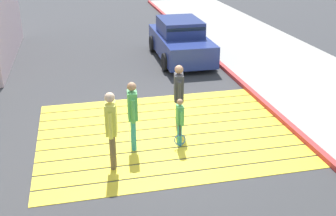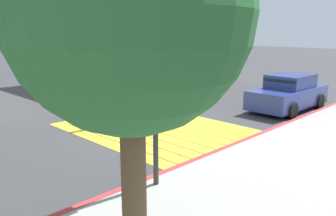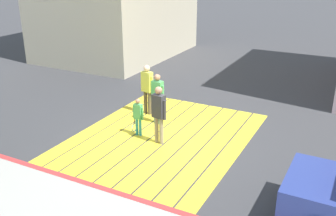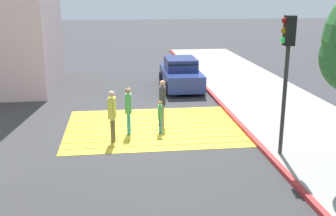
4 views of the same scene
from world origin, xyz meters
name	(u,v)px [view 3 (image 3 of 4)]	position (x,y,z in m)	size (l,w,h in m)	color
ground_plane	(162,138)	(0.00, 0.00, 0.00)	(120.00, 120.00, 0.00)	#38383A
crosswalk_stripes	(162,137)	(0.00, 0.00, 0.01)	(6.40, 4.90, 0.01)	yellow
curb_painted	(96,188)	(-3.25, 0.00, 0.07)	(0.16, 40.00, 0.13)	#BC3333
pedestrian_adult_lead	(157,95)	(0.91, 0.64, 0.98)	(0.24, 0.49, 1.68)	teal
pedestrian_adult_trailing	(159,111)	(-0.37, -0.11, 1.02)	(0.28, 0.51, 1.76)	gray
pedestrian_adult_side	(147,86)	(1.47, 1.35, 1.03)	(0.28, 0.51, 1.76)	brown
pedestrian_child_with_racket	(138,115)	(-0.19, 0.71, 0.67)	(0.28, 0.37, 1.20)	teal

